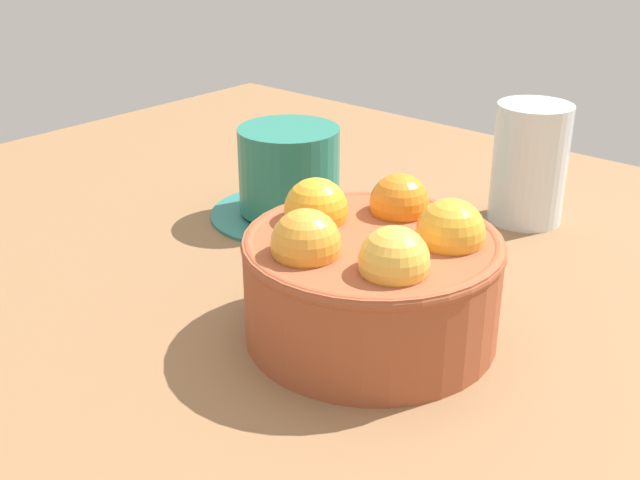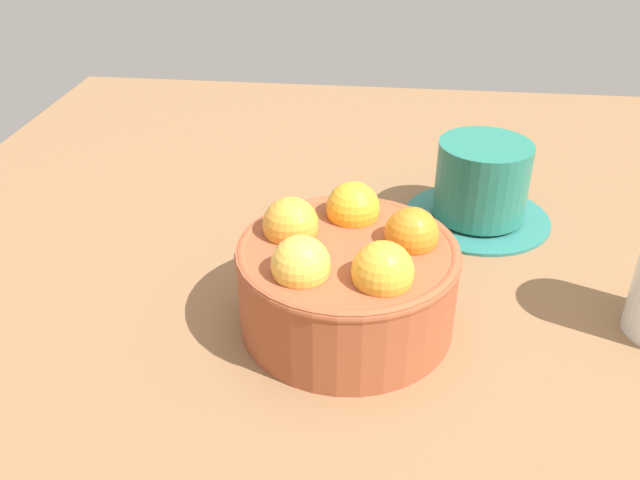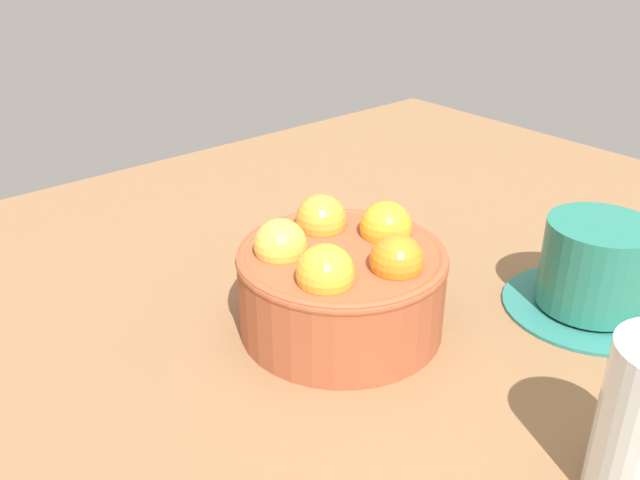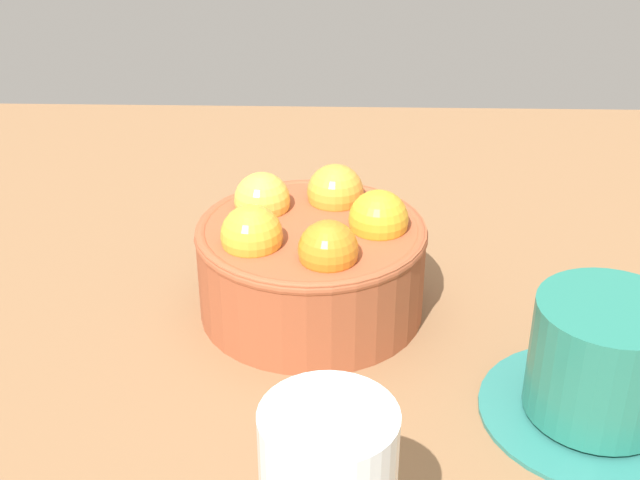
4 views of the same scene
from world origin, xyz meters
TOP-DOWN VIEW (x-y plane):
  - ground_plane at (0.00, 0.00)cm, footprint 114.44×90.20cm
  - terracotta_bowl at (-0.00, 0.01)cm, footprint 16.57×16.57cm
  - coffee_cup at (17.95, -11.50)cm, footprint 14.15×14.15cm

SIDE VIEW (x-z plane):
  - ground_plane at x=0.00cm, z-range -4.92..0.00cm
  - coffee_cup at x=17.95cm, z-range -0.39..7.63cm
  - terracotta_bowl at x=0.00cm, z-range -0.45..9.27cm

